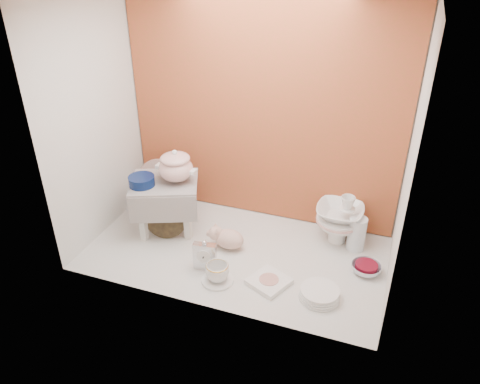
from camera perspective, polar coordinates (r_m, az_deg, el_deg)
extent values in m
plane|color=silver|center=(2.93, -0.50, -7.25)|extent=(1.80, 1.80, 0.00)
cube|color=#B0442C|center=(2.99, 2.79, 9.91)|extent=(1.80, 0.06, 1.50)
cube|color=silver|center=(2.96, -17.31, 8.38)|extent=(0.06, 1.00, 1.50)
cube|color=silver|center=(2.42, 19.88, 3.03)|extent=(0.06, 1.00, 1.50)
cylinder|color=#091946|center=(2.96, -11.84, 1.33)|extent=(0.21, 0.21, 0.06)
imported|color=white|center=(3.35, -8.90, 0.36)|extent=(0.29, 0.29, 0.28)
cube|color=silver|center=(2.75, -4.28, -7.63)|extent=(0.14, 0.07, 0.19)
ellipsoid|color=#D3A795|center=(2.92, -1.30, -5.69)|extent=(0.27, 0.22, 0.14)
cylinder|color=white|center=(2.72, -2.74, -10.61)|extent=(0.20, 0.20, 0.01)
imported|color=white|center=(2.68, -2.77, -9.66)|extent=(0.17, 0.17, 0.11)
cube|color=white|center=(2.70, 3.52, -10.77)|extent=(0.27, 0.27, 0.03)
cylinder|color=white|center=(2.63, 9.62, -12.05)|extent=(0.23, 0.23, 0.06)
imported|color=silver|center=(2.86, 15.02, -8.95)|extent=(0.19, 0.19, 0.05)
cylinder|color=silver|center=(2.99, 13.97, -4.92)|extent=(0.13, 0.13, 0.22)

